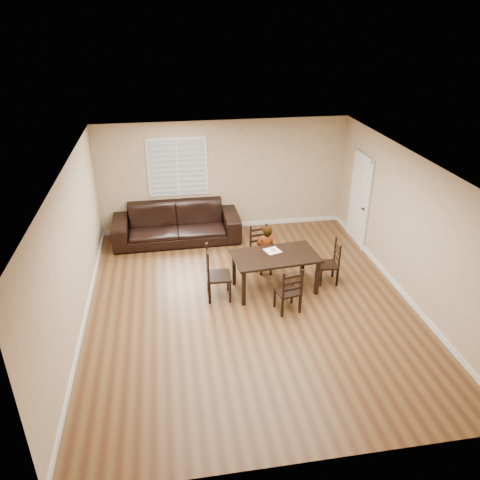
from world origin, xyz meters
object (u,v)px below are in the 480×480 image
dining_table (275,259)px  sofa (177,223)px  chair_right (333,264)px  donut (273,250)px  child (266,251)px  chair_left (212,275)px  chair_near (259,247)px  chair_far (290,294)px

dining_table → sofa: sofa is taller
chair_right → donut: bearing=-88.7°
child → chair_left: bearing=32.9°
chair_right → child: 1.37m
child → donut: (0.06, -0.40, 0.23)m
chair_near → chair_left: chair_left is taller
dining_table → chair_far: (0.09, -0.84, -0.26)m
chair_right → sofa: (-3.01, 2.42, 0.02)m
chair_far → sofa: size_ratio=0.31×
dining_table → sofa: 3.10m
chair_right → donut: chair_right is taller
chair_near → chair_left: (-1.14, -1.11, 0.07)m
chair_far → chair_left: size_ratio=0.86×
child → chair_far: bearing=98.7°
chair_near → child: child is taller
chair_right → child: bearing=-105.6°
dining_table → chair_far: bearing=-89.2°
chair_right → chair_near: bearing=-119.4°
chair_near → donut: (0.11, -0.83, 0.37)m
chair_far → sofa: 3.85m
chair_near → sofa: (-1.69, 1.50, 0.02)m
sofa → donut: bearing=-52.9°
chair_near → chair_right: size_ratio=1.01×
dining_table → chair_far: chair_far is taller
chair_near → sofa: chair_near is taller
dining_table → chair_far: 0.89m
chair_near → chair_far: 1.87m
chair_far → chair_right: size_ratio=1.01×
child → chair_near: bearing=-80.5°
dining_table → chair_left: (-1.24, -0.09, -0.19)m
chair_far → donut: chair_far is taller
child → donut: child is taller
chair_far → child: (-0.14, 1.43, 0.14)m
donut → dining_table: bearing=-91.2°
chair_near → chair_right: 1.61m
chair_near → donut: chair_near is taller
donut → sofa: bearing=127.7°
chair_left → donut: 1.31m
chair_far → child: bearing=-95.8°
chair_left → donut: (1.24, 0.28, 0.30)m
child → chair_right: bearing=161.8°
chair_left → chair_right: bearing=-83.1°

